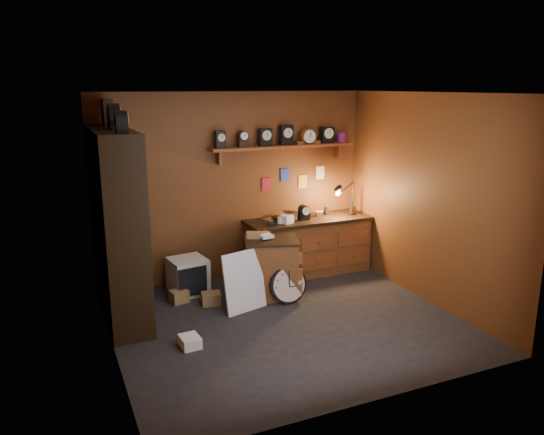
{
  "coord_description": "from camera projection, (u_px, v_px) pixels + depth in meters",
  "views": [
    {
      "loc": [
        -2.52,
        -5.33,
        2.78
      ],
      "look_at": [
        -0.04,
        0.35,
        1.23
      ],
      "focal_mm": 35.0,
      "sensor_mm": 36.0,
      "label": 1
    }
  ],
  "objects": [
    {
      "name": "floor",
      "position": [
        287.0,
        322.0,
        6.39
      ],
      "size": [
        4.0,
        4.0,
        0.0
      ],
      "primitive_type": "plane",
      "color": "black",
      "rests_on": "ground"
    },
    {
      "name": "room_shell",
      "position": [
        287.0,
        180.0,
        6.09
      ],
      "size": [
        4.02,
        3.62,
        2.71
      ],
      "color": "brown",
      "rests_on": "ground"
    },
    {
      "name": "shelving_unit",
      "position": [
        115.0,
        218.0,
        6.26
      ],
      "size": [
        0.47,
        1.6,
        2.58
      ],
      "color": "black",
      "rests_on": "ground"
    },
    {
      "name": "workbench",
      "position": [
        308.0,
        243.0,
        8.0
      ],
      "size": [
        1.9,
        0.66,
        1.36
      ],
      "color": "brown",
      "rests_on": "ground"
    },
    {
      "name": "low_cabinet",
      "position": [
        271.0,
        265.0,
        7.11
      ],
      "size": [
        0.85,
        0.77,
        0.89
      ],
      "rotation": [
        0.0,
        0.0,
        -0.3
      ],
      "color": "brown",
      "rests_on": "ground"
    },
    {
      "name": "big_round_clock",
      "position": [
        288.0,
        285.0,
        6.92
      ],
      "size": [
        0.51,
        0.17,
        0.51
      ],
      "color": "black",
      "rests_on": "ground"
    },
    {
      "name": "white_panel",
      "position": [
        245.0,
        309.0,
        6.76
      ],
      "size": [
        0.61,
        0.32,
        0.78
      ],
      "primitive_type": "cube",
      "rotation": [
        -0.17,
        0.0,
        0.27
      ],
      "color": "silver",
      "rests_on": "ground"
    },
    {
      "name": "mini_fridge",
      "position": [
        188.0,
        276.0,
        7.25
      ],
      "size": [
        0.53,
        0.55,
        0.49
      ],
      "rotation": [
        0.0,
        0.0,
        0.13
      ],
      "color": "silver",
      "rests_on": "ground"
    },
    {
      "name": "floor_box_a",
      "position": [
        211.0,
        298.0,
        6.92
      ],
      "size": [
        0.28,
        0.25,
        0.15
      ],
      "primitive_type": "cube",
      "rotation": [
        0.0,
        0.0,
        -0.18
      ],
      "color": "#976C41",
      "rests_on": "ground"
    },
    {
      "name": "floor_box_b",
      "position": [
        190.0,
        342.0,
        5.78
      ],
      "size": [
        0.22,
        0.26,
        0.12
      ],
      "primitive_type": "cube",
      "rotation": [
        0.0,
        0.0,
        0.07
      ],
      "color": "white",
      "rests_on": "ground"
    },
    {
      "name": "floor_box_c",
      "position": [
        179.0,
        296.0,
        6.97
      ],
      "size": [
        0.26,
        0.23,
        0.17
      ],
      "primitive_type": "cube",
      "rotation": [
        0.0,
        0.0,
        0.23
      ],
      "color": "#976C41",
      "rests_on": "ground"
    }
  ]
}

